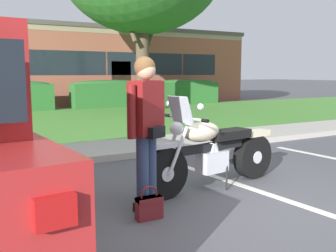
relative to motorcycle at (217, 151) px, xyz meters
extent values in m
plane|color=#4C4C51|center=(-0.26, -0.78, -0.49)|extent=(140.00, 140.00, 0.00)
cube|color=#ADA89E|center=(-0.26, 2.19, -0.43)|extent=(60.00, 0.20, 0.12)
cube|color=#ADA89E|center=(-0.26, 3.04, -0.45)|extent=(60.00, 1.50, 0.08)
cube|color=#478433|center=(-0.26, 7.82, -0.46)|extent=(60.00, 8.06, 0.06)
cube|color=silver|center=(-2.26, -0.58, -0.49)|extent=(0.52, 4.39, 0.01)
cube|color=silver|center=(0.35, -0.58, -0.49)|extent=(0.52, 4.39, 0.01)
cylinder|color=black|center=(-0.87, -0.13, -0.17)|extent=(0.65, 0.19, 0.64)
cylinder|color=silver|center=(-0.87, -0.13, -0.17)|extent=(0.19, 0.14, 0.18)
cylinder|color=black|center=(0.71, 0.10, -0.17)|extent=(0.66, 0.27, 0.64)
cylinder|color=silver|center=(0.71, 0.10, -0.17)|extent=(0.21, 0.22, 0.18)
cube|color=silver|center=(-0.87, -0.13, 0.18)|extent=(0.46, 0.20, 0.06)
cube|color=beige|center=(0.76, 0.11, 0.17)|extent=(0.46, 0.26, 0.08)
cylinder|color=silver|center=(-0.72, -0.19, 0.11)|extent=(0.31, 0.09, 0.58)
cylinder|color=silver|center=(-0.75, -0.03, 0.11)|extent=(0.31, 0.09, 0.58)
sphere|color=silver|center=(-0.70, -0.11, 0.37)|extent=(0.17, 0.17, 0.17)
cylinder|color=silver|center=(-0.56, -0.09, 0.49)|extent=(0.14, 0.72, 0.03)
cylinder|color=black|center=(-0.51, -0.44, 0.49)|extent=(0.06, 0.11, 0.04)
cylinder|color=black|center=(-0.61, 0.27, 0.49)|extent=(0.06, 0.11, 0.04)
sphere|color=silver|center=(-0.54, -0.39, 0.65)|extent=(0.08, 0.08, 0.08)
sphere|color=silver|center=(-0.62, 0.21, 0.65)|extent=(0.08, 0.08, 0.08)
cube|color=#B2BCC6|center=(-0.64, -0.10, 0.59)|extent=(0.19, 0.38, 0.35)
cube|color=black|center=(-0.13, -0.02, 0.07)|extent=(1.10, 0.26, 0.10)
ellipsoid|color=beige|center=(-0.30, -0.05, 0.29)|extent=(0.60, 0.40, 0.26)
cube|color=black|center=(0.20, 0.02, 0.21)|extent=(0.67, 0.37, 0.12)
cube|color=silver|center=(-0.10, -0.02, -0.13)|extent=(0.43, 0.30, 0.28)
cylinder|color=silver|center=(-0.13, -0.02, 0.03)|extent=(0.19, 0.14, 0.21)
cylinder|color=silver|center=(-0.06, -0.01, 0.03)|extent=(0.19, 0.14, 0.21)
cylinder|color=silver|center=(0.25, 0.17, -0.23)|extent=(0.61, 0.17, 0.08)
cylinder|color=silver|center=(0.45, 0.20, -0.23)|extent=(0.61, 0.17, 0.08)
cylinder|color=black|center=(0.04, -0.16, -0.34)|extent=(0.11, 0.13, 0.30)
cube|color=black|center=(-1.17, -0.36, -0.44)|extent=(0.20, 0.26, 0.10)
cube|color=black|center=(-1.29, -0.42, -0.44)|extent=(0.20, 0.26, 0.10)
cylinder|color=navy|center=(-1.17, -0.34, -0.06)|extent=(0.14, 0.14, 0.86)
cylinder|color=navy|center=(-1.30, -0.40, -0.06)|extent=(0.14, 0.14, 0.86)
cube|color=maroon|center=(-1.24, -0.37, 0.66)|extent=(0.44, 0.36, 0.58)
cube|color=maroon|center=(-1.24, -0.37, 0.93)|extent=(0.36, 0.31, 0.06)
sphere|color=tan|center=(-1.24, -0.37, 1.07)|extent=(0.21, 0.21, 0.21)
sphere|color=brown|center=(-1.24, -0.36, 1.10)|extent=(0.23, 0.23, 0.23)
cube|color=black|center=(-1.18, -0.49, 0.41)|extent=(0.24, 0.18, 0.12)
cylinder|color=maroon|center=(-1.02, -0.27, 0.64)|extent=(0.09, 0.09, 0.56)
cylinder|color=maroon|center=(-1.45, -0.47, 0.64)|extent=(0.09, 0.09, 0.56)
cube|color=maroon|center=(-1.33, -0.62, -0.37)|extent=(0.28, 0.12, 0.24)
cube|color=maroon|center=(-1.33, -0.62, -0.27)|extent=(0.28, 0.13, 0.04)
torus|color=maroon|center=(-1.33, -0.62, -0.23)|extent=(0.20, 0.02, 0.20)
cube|color=#B21414|center=(-2.66, -2.33, 0.39)|extent=(0.20, 0.08, 0.16)
cylinder|color=black|center=(-2.59, -1.40, -0.19)|extent=(0.29, 0.62, 0.60)
cylinder|color=#4C3D2D|center=(3.25, 9.26, 1.16)|extent=(0.50, 0.50, 3.30)
cylinder|color=#4C3D2D|center=(3.74, 9.26, 2.88)|extent=(0.17, 1.12, 1.55)
cylinder|color=#4C3D2D|center=(2.75, 9.26, 2.78)|extent=(0.17, 1.14, 1.37)
cube|color=#286028|center=(-1.10, 11.92, 0.06)|extent=(3.01, 0.90, 1.10)
ellipsoid|color=#286028|center=(-1.10, 11.92, 0.61)|extent=(2.86, 0.84, 0.28)
cube|color=#286028|center=(2.85, 11.92, 0.06)|extent=(3.27, 0.90, 1.10)
ellipsoid|color=#286028|center=(2.85, 11.92, 0.61)|extent=(3.11, 0.84, 0.28)
cube|color=#286028|center=(6.81, 11.92, 0.06)|extent=(3.34, 0.90, 1.10)
ellipsoid|color=#286028|center=(6.81, 11.92, 0.61)|extent=(3.17, 0.84, 0.28)
cube|color=#93513D|center=(-0.91, 18.12, 1.32)|extent=(24.55, 9.76, 3.61)
cube|color=#998466|center=(-0.91, 13.28, 3.00)|extent=(24.55, 0.10, 0.24)
cube|color=#1E282D|center=(-0.91, 13.27, 1.50)|extent=(20.87, 0.06, 1.10)
cube|color=#93513D|center=(-0.91, 13.26, 1.50)|extent=(0.08, 0.04, 1.20)
cube|color=#93513D|center=(3.27, 13.26, 1.50)|extent=(0.08, 0.04, 1.20)
cube|color=#93513D|center=(7.44, 13.26, 1.50)|extent=(0.08, 0.04, 1.20)
cube|color=#473323|center=(4.01, 13.28, 0.56)|extent=(1.00, 0.08, 2.10)
camera|label=1|loc=(-3.02, -4.09, 1.04)|focal=40.82mm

